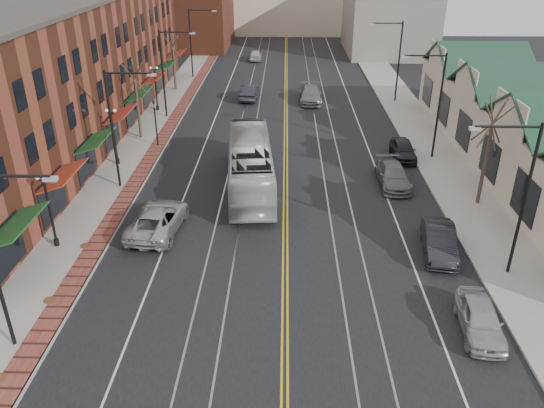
# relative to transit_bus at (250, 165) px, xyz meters

# --- Properties ---
(ground) EXTENTS (160.00, 160.00, 0.00)m
(ground) POSITION_rel_transit_bus_xyz_m (2.44, -16.28, -1.69)
(ground) COLOR black
(ground) RESTS_ON ground
(sidewalk_left) EXTENTS (4.00, 120.00, 0.15)m
(sidewalk_left) POSITION_rel_transit_bus_xyz_m (-9.56, 3.72, -1.62)
(sidewalk_left) COLOR gray
(sidewalk_left) RESTS_ON ground
(sidewalk_right) EXTENTS (4.00, 120.00, 0.15)m
(sidewalk_right) POSITION_rel_transit_bus_xyz_m (14.44, 3.72, -1.62)
(sidewalk_right) COLOR gray
(sidewalk_right) RESTS_ON ground
(building_left) EXTENTS (10.00, 50.00, 11.00)m
(building_left) POSITION_rel_transit_bus_xyz_m (-16.56, 10.72, 3.81)
(building_left) COLOR brown
(building_left) RESTS_ON ground
(building_right) EXTENTS (8.00, 36.00, 4.60)m
(building_right) POSITION_rel_transit_bus_xyz_m (20.44, 3.72, 0.61)
(building_right) COLOR #BDB191
(building_right) RESTS_ON ground
(backdrop_mid) EXTENTS (22.00, 14.00, 9.00)m
(backdrop_mid) POSITION_rel_transit_bus_xyz_m (2.44, 68.72, 2.81)
(backdrop_mid) COLOR #BDB191
(backdrop_mid) RESTS_ON ground
(backdrop_right) EXTENTS (12.00, 16.00, 11.00)m
(backdrop_right) POSITION_rel_transit_bus_xyz_m (17.44, 48.72, 3.81)
(backdrop_right) COLOR slate
(backdrop_right) RESTS_ON ground
(streetlight_l_1) EXTENTS (3.33, 0.25, 8.00)m
(streetlight_l_1) POSITION_rel_transit_bus_xyz_m (-8.60, -0.28, 3.33)
(streetlight_l_1) COLOR black
(streetlight_l_1) RESTS_ON sidewalk_left
(streetlight_l_2) EXTENTS (3.33, 0.25, 8.00)m
(streetlight_l_2) POSITION_rel_transit_bus_xyz_m (-8.60, 15.72, 3.33)
(streetlight_l_2) COLOR black
(streetlight_l_2) RESTS_ON sidewalk_left
(streetlight_l_3) EXTENTS (3.33, 0.25, 8.00)m
(streetlight_l_3) POSITION_rel_transit_bus_xyz_m (-8.60, 31.72, 3.33)
(streetlight_l_3) COLOR black
(streetlight_l_3) RESTS_ON sidewalk_left
(streetlight_r_0) EXTENTS (3.33, 0.25, 8.00)m
(streetlight_r_0) POSITION_rel_transit_bus_xyz_m (13.49, -10.28, 3.33)
(streetlight_r_0) COLOR black
(streetlight_r_0) RESTS_ON sidewalk_right
(streetlight_r_1) EXTENTS (3.33, 0.25, 8.00)m
(streetlight_r_1) POSITION_rel_transit_bus_xyz_m (13.49, 5.72, 3.33)
(streetlight_r_1) COLOR black
(streetlight_r_1) RESTS_ON sidewalk_right
(streetlight_r_2) EXTENTS (3.33, 0.25, 8.00)m
(streetlight_r_2) POSITION_rel_transit_bus_xyz_m (13.49, 21.72, 3.33)
(streetlight_r_2) COLOR black
(streetlight_r_2) RESTS_ON sidewalk_right
(lamppost_l_1) EXTENTS (0.84, 0.28, 4.27)m
(lamppost_l_1) POSITION_rel_transit_bus_xyz_m (-10.36, -8.28, 0.51)
(lamppost_l_1) COLOR black
(lamppost_l_1) RESTS_ON sidewalk_left
(lamppost_l_2) EXTENTS (0.84, 0.28, 4.27)m
(lamppost_l_2) POSITION_rel_transit_bus_xyz_m (-10.36, 3.72, 0.51)
(lamppost_l_2) COLOR black
(lamppost_l_2) RESTS_ON sidewalk_left
(lamppost_l_3) EXTENTS (0.84, 0.28, 4.27)m
(lamppost_l_3) POSITION_rel_transit_bus_xyz_m (-10.36, 17.72, 0.51)
(lamppost_l_3) COLOR black
(lamppost_l_3) RESTS_ON sidewalk_left
(tree_left_near) EXTENTS (1.78, 1.37, 6.48)m
(tree_left_near) POSITION_rel_transit_bus_xyz_m (-10.06, 9.72, 1.82)
(tree_left_near) COLOR #382B21
(tree_left_near) RESTS_ON sidewalk_left
(tree_left_far) EXTENTS (1.66, 1.28, 6.02)m
(tree_left_far) POSITION_rel_transit_bus_xyz_m (-10.06, 25.72, 1.58)
(tree_left_far) COLOR #382B21
(tree_left_far) RESTS_ON sidewalk_left
(tree_right_mid) EXTENTS (1.90, 1.46, 6.93)m
(tree_right_mid) POSITION_rel_transit_bus_xyz_m (14.94, -2.28, 2.06)
(tree_right_mid) COLOR #382B21
(tree_right_mid) RESTS_ON sidewalk_right
(manhole_mid) EXTENTS (0.60, 0.60, 0.02)m
(manhole_mid) POSITION_rel_transit_bus_xyz_m (-8.76, -13.28, -1.54)
(manhole_mid) COLOR #592D19
(manhole_mid) RESTS_ON sidewalk_left
(manhole_far) EXTENTS (0.60, 0.60, 0.02)m
(manhole_far) POSITION_rel_transit_bus_xyz_m (-8.76, -8.28, -1.54)
(manhole_far) COLOR #592D19
(manhole_far) RESTS_ON sidewalk_left
(traffic_signal) EXTENTS (0.18, 0.15, 3.80)m
(traffic_signal) POSITION_rel_transit_bus_xyz_m (-8.16, 7.72, 0.65)
(traffic_signal) COLOR black
(traffic_signal) RESTS_ON sidewalk_left
(transit_bus) EXTENTS (3.90, 12.36, 3.39)m
(transit_bus) POSITION_rel_transit_bus_xyz_m (0.00, 0.00, 0.00)
(transit_bus) COLOR #BEBEC0
(transit_bus) RESTS_ON ground
(parked_suv) EXTENTS (3.14, 5.90, 1.58)m
(parked_suv) POSITION_rel_transit_bus_xyz_m (-5.06, -6.28, -0.90)
(parked_suv) COLOR #ABAFB2
(parked_suv) RESTS_ON ground
(parked_car_a) EXTENTS (2.02, 4.27, 1.41)m
(parked_car_a) POSITION_rel_transit_bus_xyz_m (10.97, -14.85, -0.99)
(parked_car_a) COLOR #A9ABB0
(parked_car_a) RESTS_ON ground
(parked_car_b) EXTENTS (2.21, 4.77, 1.52)m
(parked_car_b) POSITION_rel_transit_bus_xyz_m (10.85, -8.35, -0.94)
(parked_car_b) COLOR black
(parked_car_b) RESTS_ON ground
(parked_car_c) EXTENTS (2.06, 4.96, 1.43)m
(parked_car_c) POSITION_rel_transit_bus_xyz_m (9.94, 0.64, -0.98)
(parked_car_c) COLOR slate
(parked_car_c) RESTS_ON ground
(parked_car_d) EXTENTS (1.81, 4.29, 1.45)m
(parked_car_d) POSITION_rel_transit_bus_xyz_m (11.63, 5.69, -0.97)
(parked_car_d) COLOR black
(parked_car_d) RESTS_ON ground
(distant_car_left) EXTENTS (1.93, 4.83, 1.56)m
(distant_car_left) POSITION_rel_transit_bus_xyz_m (-1.47, 22.26, -0.91)
(distant_car_left) COLOR #232228
(distant_car_left) RESTS_ON ground
(distant_car_right) EXTENTS (2.30, 5.53, 1.60)m
(distant_car_right) POSITION_rel_transit_bus_xyz_m (5.04, 21.54, -0.89)
(distant_car_right) COLOR slate
(distant_car_right) RESTS_ON ground
(distant_car_far) EXTENTS (1.76, 4.30, 1.46)m
(distant_car_far) POSITION_rel_transit_bus_xyz_m (-1.87, 42.37, -0.96)
(distant_car_far) COLOR silver
(distant_car_far) RESTS_ON ground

